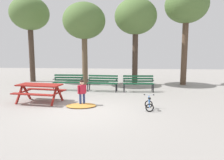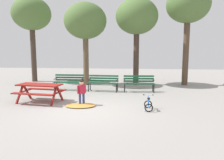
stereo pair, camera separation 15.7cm
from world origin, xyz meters
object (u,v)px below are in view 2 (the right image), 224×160
at_px(park_bench_right, 139,82).
at_px(child_standing, 82,90).
at_px(park_bench_far_left, 69,81).
at_px(park_bench_left, 103,82).
at_px(kids_bicycle, 148,105).
at_px(picnic_table, 40,88).

height_order(park_bench_right, child_standing, child_standing).
bearing_deg(park_bench_far_left, park_bench_left, -4.23).
bearing_deg(child_standing, kids_bicycle, -10.15).
xyz_separation_m(park_bench_far_left, child_standing, (1.48, -3.14, 0.08)).
bearing_deg(park_bench_right, child_standing, -127.27).
relative_size(park_bench_left, park_bench_right, 1.00).
distance_m(picnic_table, park_bench_far_left, 2.86).
distance_m(park_bench_right, child_standing, 3.82).
bearing_deg(park_bench_far_left, picnic_table, -97.69).
bearing_deg(child_standing, park_bench_right, 52.73).
xyz_separation_m(picnic_table, park_bench_far_left, (0.38, 2.83, -0.08)).
bearing_deg(park_bench_left, picnic_table, -130.41).
relative_size(picnic_table, park_bench_left, 1.20).
height_order(park_bench_left, kids_bicycle, park_bench_left).
height_order(park_bench_far_left, park_bench_left, same).
bearing_deg(kids_bicycle, park_bench_right, 94.42).
relative_size(park_bench_right, kids_bicycle, 2.88).
distance_m(picnic_table, kids_bicycle, 4.53).
bearing_deg(park_bench_right, picnic_table, -146.83).
bearing_deg(park_bench_right, park_bench_left, -178.79).
xyz_separation_m(park_bench_far_left, kids_bicycle, (4.07, -3.60, -0.31)).
relative_size(child_standing, kids_bicycle, 1.79).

